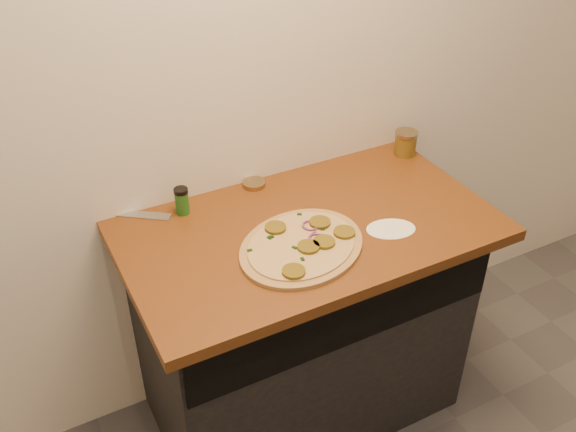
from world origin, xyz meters
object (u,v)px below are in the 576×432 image
pizza (303,245)px  salsa_jar (406,143)px  spice_shaker (182,201)px  chefs_knife (119,212)px

pizza → salsa_jar: 0.71m
spice_shaker → salsa_jar: bearing=-0.9°
chefs_knife → salsa_jar: salsa_jar is taller
salsa_jar → spice_shaker: same height
pizza → spice_shaker: spice_shaker is taller
spice_shaker → pizza: bearing=-53.8°
chefs_knife → salsa_jar: size_ratio=2.77×
salsa_jar → spice_shaker: size_ratio=1.00×
pizza → spice_shaker: (-0.26, 0.35, 0.04)m
chefs_knife → pizza: bearing=-44.9°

